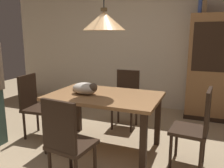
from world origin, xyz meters
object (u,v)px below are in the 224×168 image
book_brown_thick (205,7)px  book_blue_wide (200,6)px  cat_sleeping (86,88)px  dining_table (105,102)px  chair_right_side (197,125)px  chair_left_side (35,103)px  chair_near_front (67,140)px  hutch_bookcase (221,70)px  chair_far_back (126,96)px  pendant_lamp (104,21)px

book_brown_thick → book_blue_wide: bearing=180.0°
cat_sleeping → dining_table: bearing=17.3°
dining_table → chair_right_side: 1.14m
chair_right_side → cat_sleeping: bearing=-177.2°
dining_table → chair_left_side: size_ratio=1.51×
dining_table → book_blue_wide: 2.45m
chair_near_front → cat_sleeping: bearing=105.5°
cat_sleeping → chair_left_side: bearing=175.8°
book_brown_thick → dining_table: bearing=-120.9°
hutch_bookcase → chair_left_side: bearing=-144.8°
dining_table → chair_far_back: bearing=90.2°
book_blue_wide → book_brown_thick: book_blue_wide is taller
chair_left_side → cat_sleeping: 0.95m
dining_table → chair_far_back: chair_far_back is taller
hutch_bookcase → book_blue_wide: book_blue_wide is taller
chair_near_front → book_blue_wide: size_ratio=3.88×
cat_sleeping → pendant_lamp: size_ratio=0.30×
chair_left_side → cat_sleeping: size_ratio=2.38×
dining_table → chair_right_side: chair_right_side is taller
cat_sleeping → pendant_lamp: bearing=17.3°
cat_sleeping → book_blue_wide: size_ratio=1.63×
cat_sleeping → hutch_bookcase: size_ratio=0.21×
chair_near_front → hutch_bookcase: 3.06m
dining_table → cat_sleeping: size_ratio=3.58×
chair_left_side → book_brown_thick: (2.21, 1.80, 1.45)m
chair_near_front → cat_sleeping: (-0.22, 0.81, 0.32)m
hutch_bookcase → book_brown_thick: 1.13m
chair_near_front → chair_far_back: 1.76m
cat_sleeping → pendant_lamp: pendant_lamp is taller
chair_left_side → hutch_bookcase: size_ratio=0.50×
pendant_lamp → book_brown_thick: pendant_lamp is taller
chair_near_front → book_blue_wide: book_blue_wide is taller
chair_left_side → cat_sleeping: (0.90, -0.07, 0.32)m
chair_near_front → chair_right_side: same height
dining_table → chair_far_back: (-0.00, 0.88, -0.14)m
book_blue_wide → pendant_lamp: bearing=-119.2°
cat_sleeping → hutch_bookcase: hutch_bookcase is taller
chair_far_back → hutch_bookcase: bearing=32.7°
chair_left_side → chair_far_back: (1.13, 0.88, 0.00)m
chair_right_side → book_blue_wide: size_ratio=3.88×
chair_far_back → pendant_lamp: pendant_lamp is taller
chair_left_side → chair_right_side: bearing=-0.0°
hutch_bookcase → chair_near_front: bearing=-118.2°
chair_left_side → pendant_lamp: size_ratio=0.72×
chair_near_front → cat_sleeping: 0.89m
dining_table → chair_right_side: size_ratio=1.51×
chair_right_side → hutch_bookcase: (0.30, 1.80, 0.38)m
dining_table → chair_left_side: 1.14m
dining_table → cat_sleeping: cat_sleeping is taller
dining_table → hutch_bookcase: hutch_bookcase is taller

